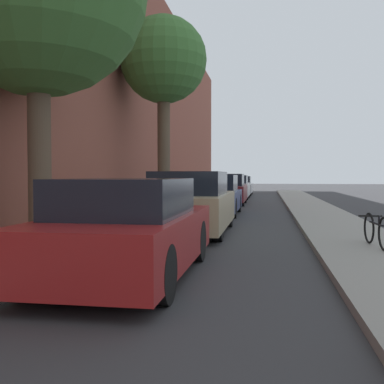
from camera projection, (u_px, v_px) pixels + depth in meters
The scene contains 12 objects.
ground_plane at pixel (234, 220), 14.40m from camera, with size 120.00×120.00×0.00m, color #333335.
sidewalk_left at pixel (146, 217), 14.87m from camera, with size 2.00×52.00×0.12m.
sidewalk_right at pixel (328, 220), 13.93m from camera, with size 2.00×52.00×0.12m.
building_facade_left at pixel (105, 69), 14.90m from camera, with size 0.70×52.00×9.88m.
parked_car_red at pixel (128, 230), 6.40m from camera, with size 1.78×4.18×1.40m.
parked_car_champagne at pixel (191, 204), 11.29m from camera, with size 1.84×4.49×1.53m.
parked_car_navy at pixel (215, 196), 16.47m from camera, with size 1.73×4.29×1.45m.
parked_car_maroon at pixel (226, 190), 22.19m from camera, with size 1.88×3.92×1.50m.
parked_car_white at pixel (233, 187), 27.56m from camera, with size 1.90×4.36×1.43m.
parked_car_silver at pixel (239, 186), 32.29m from camera, with size 1.89×4.04×1.36m.
street_tree_far at pixel (164, 62), 15.14m from camera, with size 2.90×2.90×6.64m.
bicycle at pixel (376, 230), 8.35m from camera, with size 0.44×1.47×0.60m.
Camera 1 is at (1.01, 1.62, 1.45)m, focal length 42.40 mm.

